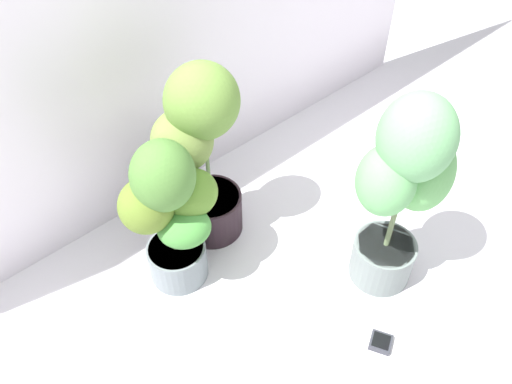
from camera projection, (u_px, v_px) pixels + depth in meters
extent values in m
plane|color=silver|center=(295.00, 296.00, 2.15)|extent=(8.00, 8.00, 0.00)
cylinder|color=slate|center=(382.00, 259.00, 2.16)|extent=(0.25, 0.25, 0.19)
cylinder|color=#493524|center=(386.00, 245.00, 2.10)|extent=(0.23, 0.23, 0.02)
cylinder|color=#64734C|center=(402.00, 189.00, 1.86)|extent=(0.02, 0.02, 0.63)
ellipsoid|color=#68A86B|center=(417.00, 137.00, 1.69)|extent=(0.37, 0.37, 0.31)
ellipsoid|color=#68AE67|center=(386.00, 181.00, 1.79)|extent=(0.30, 0.30, 0.27)
ellipsoid|color=#65AB5D|center=(423.00, 171.00, 1.85)|extent=(0.33, 0.32, 0.32)
cylinder|color=black|center=(212.00, 212.00, 2.33)|extent=(0.27, 0.27, 0.20)
cylinder|color=#3F2A1F|center=(211.00, 197.00, 2.26)|extent=(0.25, 0.25, 0.02)
cylinder|color=#5A7344|center=(206.00, 146.00, 2.05)|extent=(0.02, 0.02, 0.57)
ellipsoid|color=olive|center=(202.00, 101.00, 1.90)|extent=(0.36, 0.35, 0.30)
ellipsoid|color=olive|center=(182.00, 140.00, 1.97)|extent=(0.31, 0.31, 0.24)
cylinder|color=slate|center=(178.00, 260.00, 2.17)|extent=(0.24, 0.24, 0.17)
cylinder|color=#3C2D1F|center=(176.00, 248.00, 2.11)|extent=(0.22, 0.22, 0.02)
cylinder|color=olive|center=(169.00, 209.00, 1.94)|extent=(0.02, 0.02, 0.45)
ellipsoid|color=#4C7935|center=(163.00, 176.00, 1.82)|extent=(0.33, 0.34, 0.27)
ellipsoid|color=olive|center=(147.00, 206.00, 1.88)|extent=(0.23, 0.22, 0.22)
ellipsoid|color=olive|center=(190.00, 193.00, 1.95)|extent=(0.22, 0.21, 0.18)
ellipsoid|color=#488F3D|center=(184.00, 228.00, 1.94)|extent=(0.26, 0.25, 0.14)
cube|color=#31333B|center=(381.00, 342.00, 1.99)|extent=(0.11, 0.11, 0.02)
cube|color=black|center=(381.00, 341.00, 1.98)|extent=(0.09, 0.09, 0.00)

